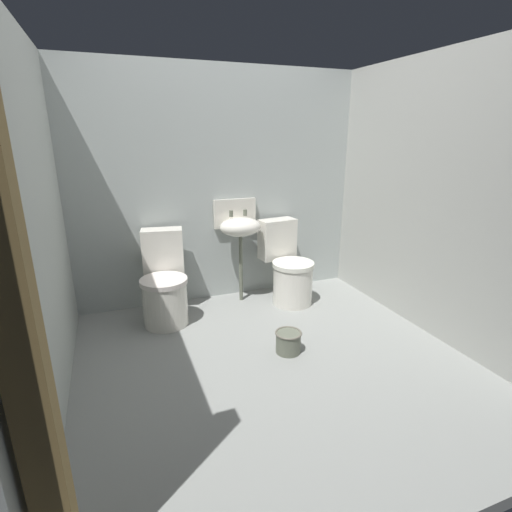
{
  "coord_description": "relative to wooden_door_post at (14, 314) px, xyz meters",
  "views": [
    {
      "loc": [
        -1.01,
        -2.31,
        1.6
      ],
      "look_at": [
        0.0,
        0.32,
        0.7
      ],
      "focal_mm": 27.17,
      "sensor_mm": 36.0,
      "label": 1
    }
  ],
  "objects": [
    {
      "name": "toilet_left",
      "position": [
        0.67,
        2.02,
        -0.77
      ],
      "size": [
        0.47,
        0.64,
        0.78
      ],
      "rotation": [
        0.0,
        0.0,
        2.98
      ],
      "color": "silver",
      "rests_on": "ground"
    },
    {
      "name": "wall_left",
      "position": [
        -0.13,
        1.21,
        0.0
      ],
      "size": [
        0.1,
        2.73,
        2.19
      ],
      "primitive_type": "cube",
      "color": "#AAB1AA",
      "rests_on": "ground"
    },
    {
      "name": "sink",
      "position": [
        1.43,
        2.21,
        -0.34
      ],
      "size": [
        0.42,
        0.35,
        0.99
      ],
      "color": "#606454",
      "rests_on": "ground"
    },
    {
      "name": "wall_back",
      "position": [
        1.3,
        2.43,
        0.0
      ],
      "size": [
        3.15,
        0.1,
        2.19
      ],
      "primitive_type": "cube",
      "color": "#A4ACA8",
      "rests_on": "ground"
    },
    {
      "name": "wooden_door_post",
      "position": [
        0.0,
        0.0,
        0.0
      ],
      "size": [
        0.12,
        0.12,
        2.19
      ],
      "primitive_type": "cube",
      "color": "olive",
      "rests_on": "ground"
    },
    {
      "name": "wall_right",
      "position": [
        2.72,
        1.21,
        0.0
      ],
      "size": [
        0.1,
        2.73,
        2.19
      ],
      "primitive_type": "cube",
      "color": "#ACADA6",
      "rests_on": "ground"
    },
    {
      "name": "toilet_right",
      "position": [
        1.86,
        2.02,
        -0.77
      ],
      "size": [
        0.45,
        0.63,
        0.78
      ],
      "rotation": [
        0.0,
        0.0,
        3.27
      ],
      "color": "silver",
      "rests_on": "ground"
    },
    {
      "name": "ground_plane",
      "position": [
        1.3,
        1.11,
        -1.13
      ],
      "size": [
        3.15,
        2.93,
        0.08
      ],
      "primitive_type": "cube",
      "color": "gray"
    },
    {
      "name": "bucket",
      "position": [
        1.45,
        1.14,
        -1.01
      ],
      "size": [
        0.2,
        0.2,
        0.17
      ],
      "color": "#606454",
      "rests_on": "ground"
    }
  ]
}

